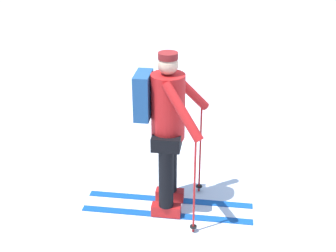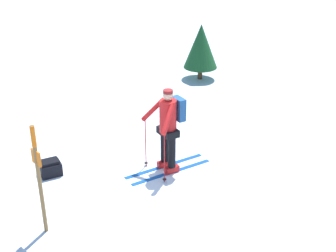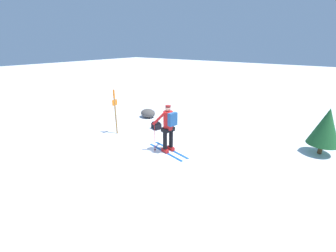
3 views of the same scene
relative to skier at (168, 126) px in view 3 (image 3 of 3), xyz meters
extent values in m
plane|color=white|center=(0.58, 0.28, -0.97)|extent=(80.00, 80.00, 0.00)
cube|color=#144C9E|center=(0.05, 0.13, -0.97)|extent=(1.75, 0.49, 0.01)
cube|color=red|center=(0.05, 0.13, -0.90)|extent=(0.32, 0.18, 0.12)
cylinder|color=black|center=(0.05, 0.13, -0.48)|extent=(0.15, 0.15, 0.71)
cube|color=#144C9E|center=(-0.01, -0.14, -0.97)|extent=(1.75, 0.49, 0.01)
cube|color=red|center=(-0.01, -0.14, -0.90)|extent=(0.32, 0.18, 0.12)
cylinder|color=black|center=(-0.01, -0.14, -0.48)|extent=(0.15, 0.15, 0.71)
cube|color=black|center=(0.02, 0.00, -0.13)|extent=(0.37, 0.48, 0.14)
cylinder|color=red|center=(0.02, 0.00, 0.20)|extent=(0.33, 0.33, 0.65)
sphere|color=tan|center=(0.02, 0.00, 0.62)|extent=(0.19, 0.19, 0.19)
cylinder|color=maroon|center=(0.02, 0.00, 0.70)|extent=(0.18, 0.18, 0.06)
cube|color=navy|center=(-0.21, 0.05, 0.30)|extent=(0.21, 0.34, 0.44)
cylinder|color=red|center=(0.39, 0.28, -0.44)|extent=(0.02, 0.02, 1.07)
cylinder|color=black|center=(0.39, 0.28, -0.91)|extent=(0.07, 0.07, 0.01)
cylinder|color=red|center=(0.24, 0.22, 0.27)|extent=(0.47, 0.25, 0.50)
cylinder|color=red|center=(0.23, -0.42, -0.44)|extent=(0.02, 0.02, 1.07)
cylinder|color=black|center=(0.23, -0.42, -0.91)|extent=(0.07, 0.07, 0.01)
cylinder|color=red|center=(0.12, -0.30, 0.27)|extent=(0.39, 0.41, 0.50)
cube|color=black|center=(1.78, -1.48, -0.84)|extent=(0.48, 0.42, 0.26)
cube|color=black|center=(1.78, -1.48, -0.68)|extent=(0.40, 0.34, 0.06)
cylinder|color=olive|center=(2.78, -0.04, -0.02)|extent=(0.06, 0.06, 1.90)
cylinder|color=orange|center=(2.78, -0.04, 0.76)|extent=(0.07, 0.07, 0.34)
cube|color=orange|center=(2.78, -0.04, 0.40)|extent=(0.03, 0.24, 0.24)
ellipsoid|color=#474442|center=(3.20, -2.51, -0.75)|extent=(0.80, 0.68, 0.44)
cylinder|color=#4C331E|center=(-4.37, -3.06, -0.79)|extent=(0.14, 0.14, 0.37)
cone|color=#194C23|center=(-4.37, -3.06, 0.04)|extent=(1.00, 1.00, 1.30)
camera|label=1|loc=(-0.36, -4.06, 1.98)|focal=50.00mm
camera|label=2|loc=(5.67, 5.70, 3.89)|focal=50.00mm
camera|label=3|loc=(-4.34, 5.81, 2.69)|focal=24.00mm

